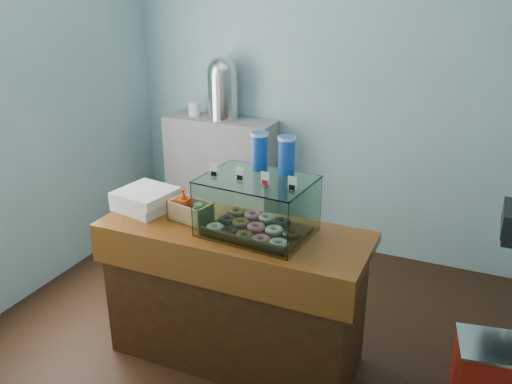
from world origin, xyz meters
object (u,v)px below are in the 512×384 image
at_px(coffee_urn, 223,87).
at_px(counter, 234,294).
at_px(display_case, 260,203).
at_px(red_cooler, 495,373).

bearing_deg(coffee_urn, counter, -61.36).
height_order(display_case, red_cooler, display_case).
relative_size(coffee_urn, red_cooler, 1.11).
bearing_deg(counter, coffee_urn, 118.64).
bearing_deg(counter, display_case, 15.32).
distance_m(counter, display_case, 0.64).
relative_size(counter, display_case, 2.50).
relative_size(display_case, coffee_urn, 1.19).
relative_size(counter, coffee_urn, 2.97).
height_order(counter, display_case, display_case).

